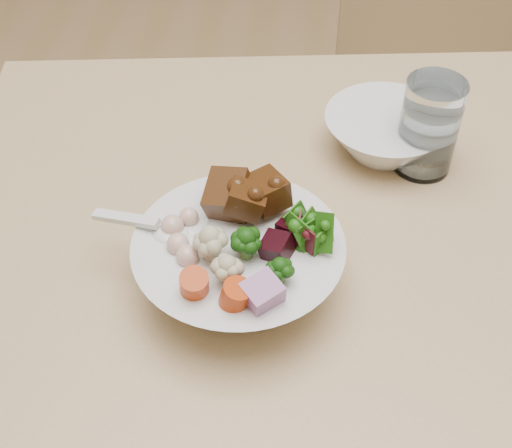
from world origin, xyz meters
name	(u,v)px	position (x,y,z in m)	size (l,w,h in m)	color
chair_far	(431,99)	(0.13, 0.46, 0.43)	(0.37, 0.37, 0.77)	tan
food_bowl	(240,261)	(-0.15, -0.23, 0.72)	(0.20, 0.20, 0.11)	silver
soup_spoon	(159,231)	(-0.23, -0.22, 0.74)	(0.10, 0.05, 0.02)	silver
water_glass	(428,130)	(0.04, -0.04, 0.73)	(0.07, 0.07, 0.11)	white
side_bowl	(385,134)	(-0.01, -0.01, 0.71)	(0.14, 0.14, 0.05)	silver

